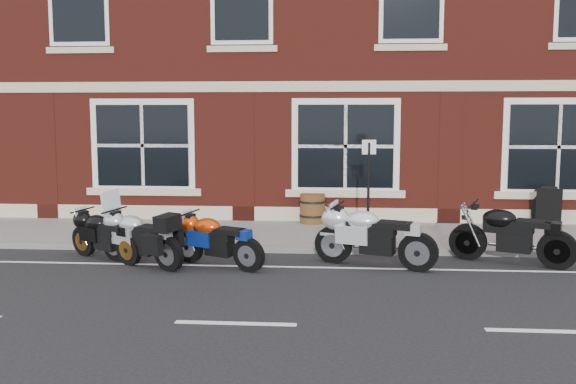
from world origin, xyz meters
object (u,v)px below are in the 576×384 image
object	(u,v)px
moto_naked_black	(509,232)
a_board_sign	(546,207)
moto_sport_silver	(373,234)
barrel_planter	(312,208)
moto_sport_black	(105,234)
moto_sport_red	(217,239)
moto_touring_silver	(140,236)
parking_sign	(368,183)

from	to	relation	value
moto_naked_black	a_board_sign	size ratio (longest dim) A/B	2.25
moto_sport_silver	barrel_planter	world-z (taller)	moto_sport_silver
moto_naked_black	moto_sport_black	bearing A→B (deg)	117.30
moto_naked_black	barrel_planter	xyz separation A→B (m)	(-3.74, 3.54, -0.11)
barrel_planter	moto_sport_black	bearing A→B (deg)	-134.75
moto_sport_red	barrel_planter	size ratio (longest dim) A/B	2.54
moto_touring_silver	moto_sport_red	xyz separation A→B (m)	(1.42, -0.00, -0.04)
moto_naked_black	parking_sign	bearing A→B (deg)	85.53
moto_touring_silver	a_board_sign	bearing A→B (deg)	-33.36
moto_sport_silver	a_board_sign	size ratio (longest dim) A/B	2.32
moto_sport_black	parking_sign	size ratio (longest dim) A/B	0.80
moto_sport_red	moto_sport_silver	distance (m)	2.80
moto_sport_red	moto_sport_silver	size ratio (longest dim) A/B	0.83
moto_naked_black	moto_sport_red	bearing A→B (deg)	122.04
moto_touring_silver	parking_sign	bearing A→B (deg)	-33.00
moto_sport_black	moto_sport_silver	bearing A→B (deg)	-59.63
parking_sign	moto_sport_black	bearing A→B (deg)	-176.56
moto_touring_silver	moto_sport_black	world-z (taller)	moto_touring_silver
moto_sport_red	parking_sign	bearing A→B (deg)	-25.92
moto_sport_silver	a_board_sign	distance (m)	5.72
moto_naked_black	parking_sign	distance (m)	2.98
moto_sport_silver	moto_naked_black	xyz separation A→B (m)	(2.50, 0.40, -0.00)
moto_sport_silver	moto_sport_red	bearing A→B (deg)	115.18
moto_sport_black	a_board_sign	bearing A→B (deg)	-36.04
barrel_planter	moto_sport_silver	bearing A→B (deg)	-72.54
moto_sport_silver	moto_naked_black	bearing A→B (deg)	-59.90
moto_touring_silver	moto_sport_silver	xyz separation A→B (m)	(4.21, 0.21, 0.04)
moto_sport_silver	barrel_planter	bearing A→B (deg)	38.35
moto_sport_silver	a_board_sign	bearing A→B (deg)	-26.90
moto_touring_silver	a_board_sign	size ratio (longest dim) A/B	1.93
moto_touring_silver	barrel_planter	bearing A→B (deg)	-4.57
moto_touring_silver	moto_sport_red	distance (m)	1.42
moto_sport_silver	barrel_planter	xyz separation A→B (m)	(-1.24, 3.94, -0.11)
moto_touring_silver	moto_sport_silver	world-z (taller)	moto_touring_silver
moto_sport_silver	parking_sign	xyz separation A→B (m)	(-0.00, 1.84, 0.74)
a_board_sign	parking_sign	size ratio (longest dim) A/B	0.45
moto_sport_black	moto_naked_black	world-z (taller)	moto_naked_black
a_board_sign	barrel_planter	world-z (taller)	a_board_sign
moto_sport_black	moto_sport_silver	distance (m)	4.99
moto_naked_black	a_board_sign	xyz separation A→B (m)	(1.74, 3.44, 0.00)
moto_touring_silver	moto_sport_black	bearing A→B (deg)	95.79
moto_sport_red	a_board_sign	world-z (taller)	a_board_sign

